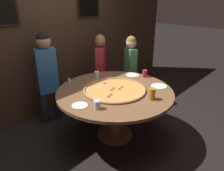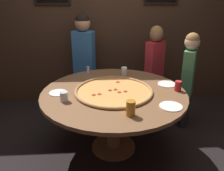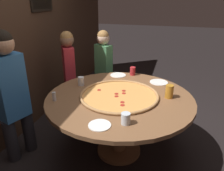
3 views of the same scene
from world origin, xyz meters
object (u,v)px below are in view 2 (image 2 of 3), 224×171
drink_cup_front_edge (178,86)px  condiment_shaker (88,70)px  drink_cup_far_right (64,97)px  white_plate_left_side (58,93)px  white_plate_far_back (167,84)px  diner_far_right (188,75)px  drink_cup_centre_back (124,71)px  white_plate_near_front (171,106)px  dining_table (114,103)px  diner_centre_back (84,57)px  diner_far_left (154,65)px  giant_pizza (114,91)px  drink_cup_far_left (131,108)px

drink_cup_front_edge → condiment_shaker: (-1.01, 0.63, -0.01)m
drink_cup_far_right → white_plate_left_side: bearing=113.9°
white_plate_far_back → diner_far_right: size_ratio=0.17×
white_plate_left_side → condiment_shaker: size_ratio=2.02×
drink_cup_front_edge → diner_far_right: bearing=59.8°
drink_cup_centre_back → white_plate_near_front: size_ratio=0.48×
dining_table → white_plate_near_front: white_plate_near_front is taller
white_plate_left_side → diner_centre_back: 1.11m
drink_cup_front_edge → diner_far_right: diner_far_right is taller
diner_far_right → condiment_shaker: bearing=-67.4°
diner_far_left → dining_table: bearing=19.5°
drink_cup_front_edge → white_plate_left_side: 1.33m
white_plate_left_side → condiment_shaker: (0.31, 0.61, 0.05)m
giant_pizza → diner_far_right: (1.02, 0.52, -0.02)m
white_plate_near_front → diner_centre_back: bearing=121.4°
drink_cup_front_edge → white_plate_far_back: (-0.07, 0.19, -0.05)m
diner_far_right → drink_cup_front_edge: bearing=-3.1°
white_plate_left_side → dining_table: bearing=-1.8°
white_plate_near_front → drink_cup_centre_back: bearing=111.7°
drink_cup_centre_back → white_plate_left_side: drink_cup_centre_back is taller
white_plate_left_side → diner_far_right: bearing=17.2°
white_plate_near_front → diner_far_left: 1.32m
giant_pizza → white_plate_far_back: bearing=15.8°
drink_cup_far_left → white_plate_far_back: bearing=53.2°
drink_cup_far_right → drink_cup_front_edge: drink_cup_front_edge is taller
drink_cup_far_right → condiment_shaker: bearing=74.7°
dining_table → diner_far_right: 1.16m
drink_cup_front_edge → white_plate_near_front: bearing=-116.3°
white_plate_near_front → diner_far_left: diner_far_left is taller
dining_table → diner_far_right: (1.03, 0.53, 0.12)m
drink_cup_centre_back → diner_far_left: 0.64m
drink_cup_centre_back → diner_centre_back: bearing=133.7°
drink_cup_far_right → condiment_shaker: size_ratio=1.06×
drink_cup_front_edge → white_plate_near_front: 0.42m
drink_cup_far_left → diner_far_left: bearing=69.4°
drink_cup_far_left → diner_far_left: (0.55, 1.46, -0.07)m
drink_cup_far_left → diner_far_right: (0.91, 1.04, -0.08)m
giant_pizza → drink_cup_front_edge: (0.72, -0.01, 0.04)m
white_plate_near_front → white_plate_left_side: size_ratio=1.16×
diner_far_left → diner_far_right: diner_far_left is taller
condiment_shaker → diner_centre_back: bearing=98.4°
drink_cup_centre_back → drink_cup_front_edge: drink_cup_front_edge is taller
white_plate_far_back → diner_far_right: 0.51m
dining_table → white_plate_near_front: size_ratio=7.07×
drink_cup_far_right → diner_far_left: 1.64m
white_plate_far_back → white_plate_left_side: (-1.26, -0.17, 0.00)m
drink_cup_far_right → white_plate_left_side: drink_cup_far_right is taller
white_plate_near_front → diner_centre_back: size_ratio=0.15×
drink_cup_centre_back → drink_cup_far_right: (-0.69, -0.72, -0.00)m
giant_pizza → diner_far_right: diner_far_right is taller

